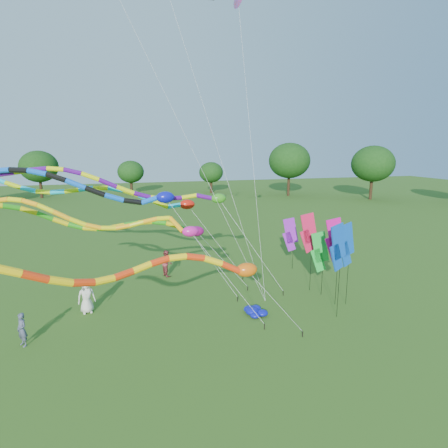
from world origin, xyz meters
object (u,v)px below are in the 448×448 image
object	(u,v)px
person_c	(166,263)
blue_nylon_heap	(255,311)
tube_kite_red	(160,269)
tube_kite_orange	(118,221)
person_a	(86,296)
person_b	(22,330)

from	to	relation	value
person_c	blue_nylon_heap	bearing A→B (deg)	-173.00
tube_kite_red	tube_kite_orange	size ratio (longest dim) A/B	1.05
blue_nylon_heap	person_a	bearing A→B (deg)	162.89
person_a	person_c	distance (m)	6.77
tube_kite_orange	person_a	bearing A→B (deg)	138.88
tube_kite_orange	person_b	world-z (taller)	tube_kite_orange
person_b	person_c	world-z (taller)	person_c
blue_nylon_heap	person_c	size ratio (longest dim) A/B	0.79
blue_nylon_heap	person_b	bearing A→B (deg)	-178.99
tube_kite_orange	person_b	xyz separation A→B (m)	(-4.39, -0.14, -4.69)
person_b	tube_kite_red	bearing A→B (deg)	15.04
tube_kite_red	blue_nylon_heap	xyz separation A→B (m)	(5.36, 4.30, -4.24)
blue_nylon_heap	tube_kite_orange	bearing A→B (deg)	-179.54
tube_kite_red	person_c	bearing A→B (deg)	69.92
tube_kite_red	person_a	xyz separation A→B (m)	(-3.29, 6.96, -3.49)
tube_kite_red	person_a	size ratio (longest dim) A/B	6.88
person_a	person_c	size ratio (longest dim) A/B	1.02
tube_kite_orange	tube_kite_red	bearing A→B (deg)	-57.24
blue_nylon_heap	person_b	distance (m)	11.18
person_b	person_c	size ratio (longest dim) A/B	0.85
person_b	person_c	xyz separation A→B (m)	(7.37, 7.58, 0.13)
tube_kite_orange	person_c	size ratio (longest dim) A/B	6.69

